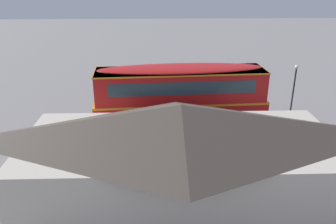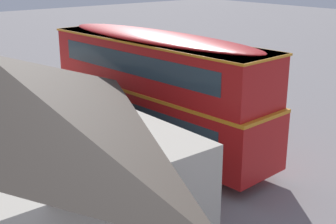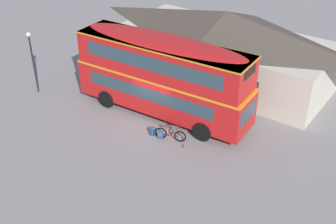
{
  "view_description": "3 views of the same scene",
  "coord_description": "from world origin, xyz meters",
  "views": [
    {
      "loc": [
        1.32,
        21.49,
        10.13
      ],
      "look_at": [
        0.6,
        0.23,
        1.45
      ],
      "focal_mm": 37.03,
      "sensor_mm": 36.0,
      "label": 1
    },
    {
      "loc": [
        -14.1,
        11.93,
        7.29
      ],
      "look_at": [
        -0.06,
        0.33,
        1.41
      ],
      "focal_mm": 49.35,
      "sensor_mm": 36.0,
      "label": 2
    },
    {
      "loc": [
        12.92,
        -16.49,
        13.4
      ],
      "look_at": [
        1.62,
        -0.9,
        1.65
      ],
      "focal_mm": 45.5,
      "sensor_mm": 36.0,
      "label": 3
    }
  ],
  "objects": [
    {
      "name": "water_bottle_red_squeeze",
      "position": [
        2.89,
        -1.2,
        0.11
      ],
      "size": [
        0.08,
        0.08,
        0.23
      ],
      "color": "#D84C33",
      "rests_on": "ground"
    },
    {
      "name": "street_lamp",
      "position": [
        -8.4,
        -1.6,
        2.57
      ],
      "size": [
        0.28,
        0.28,
        4.09
      ],
      "color": "black",
      "rests_on": "ground"
    },
    {
      "name": "backpack_on_ground",
      "position": [
        0.78,
        -1.17,
        0.26
      ],
      "size": [
        0.37,
        0.34,
        0.51
      ],
      "color": "#2D4C7A",
      "rests_on": "ground"
    },
    {
      "name": "touring_bicycle",
      "position": [
        1.8,
        -1.04,
        0.37
      ],
      "size": [
        1.71,
        0.8,
        1.04
      ],
      "color": "black",
      "rests_on": "ground"
    },
    {
      "name": "pub_building",
      "position": [
        0.27,
        7.37,
        2.4
      ],
      "size": [
        14.72,
        6.77,
        4.7
      ],
      "color": "beige",
      "rests_on": "ground"
    },
    {
      "name": "double_decker_bus",
      "position": [
        -0.13,
        1.0,
        2.65
      ],
      "size": [
        10.85,
        3.16,
        4.79
      ],
      "color": "black",
      "rests_on": "ground"
    },
    {
      "name": "ground_plane",
      "position": [
        0.0,
        0.0,
        0.0
      ],
      "size": [
        120.0,
        120.0,
        0.0
      ],
      "primitive_type": "plane",
      "color": "gray"
    }
  ]
}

